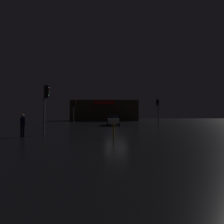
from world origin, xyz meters
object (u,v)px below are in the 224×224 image
store_building (105,111)px  traffic_signal_cross_left (74,107)px  traffic_signal_opposite (158,106)px  car_near (113,120)px  pedestrian (23,124)px  traffic_signal_main (46,98)px

store_building → traffic_signal_cross_left: bearing=-98.0°
traffic_signal_opposite → traffic_signal_cross_left: (-12.43, 0.15, -0.13)m
car_near → traffic_signal_cross_left: bearing=-159.8°
car_near → pedestrian: pedestrian is taller
traffic_signal_main → pedestrian: size_ratio=2.40×
traffic_signal_main → car_near: size_ratio=0.91×
pedestrian → store_building: bearing=82.6°
store_building → car_near: store_building is taller
traffic_signal_cross_left → car_near: (5.86, 2.16, -1.99)m
traffic_signal_opposite → car_near: size_ratio=0.88×
pedestrian → traffic_signal_main: bearing=41.8°
traffic_signal_main → traffic_signal_opposite: traffic_signal_main is taller
traffic_signal_opposite → traffic_signal_main: bearing=-138.2°
traffic_signal_main → traffic_signal_cross_left: 11.24m
traffic_signal_main → store_building: bearing=84.4°
traffic_signal_opposite → pedestrian: 18.49m
traffic_signal_main → pedestrian: (-1.30, -1.16, -2.05)m
traffic_signal_main → pedestrian: 2.69m
traffic_signal_opposite → traffic_signal_cross_left: bearing=179.3°
traffic_signal_cross_left → pedestrian: size_ratio=2.21×
traffic_signal_opposite → car_near: 7.28m
traffic_signal_cross_left → traffic_signal_main: bearing=-89.9°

